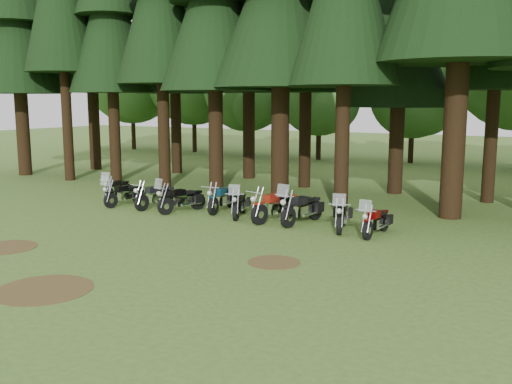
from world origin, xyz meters
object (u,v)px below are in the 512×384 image
motorcycle_2 (156,197)px  motorcycle_6 (276,207)px  motorcycle_1 (125,195)px  motorcycle_5 (239,205)px  motorcycle_0 (118,189)px  motorcycle_3 (182,200)px  motorcycle_9 (376,222)px  motorcycle_8 (341,216)px  motorcycle_4 (223,199)px  motorcycle_7 (302,209)px

motorcycle_2 → motorcycle_6: bearing=8.6°
motorcycle_6 → motorcycle_2: bearing=-163.9°
motorcycle_1 → motorcycle_5: bearing=12.9°
motorcycle_0 → motorcycle_3: motorcycle_3 is taller
motorcycle_5 → motorcycle_9: 5.29m
motorcycle_8 → motorcycle_6: bearing=159.6°
motorcycle_1 → motorcycle_5: 5.20m
motorcycle_1 → motorcycle_4: 4.22m
motorcycle_7 → motorcycle_8: motorcycle_7 is taller
motorcycle_1 → motorcycle_5: (5.18, 0.39, 0.01)m
motorcycle_5 → motorcycle_6: 1.52m
motorcycle_4 → motorcycle_8: 5.16m
motorcycle_5 → motorcycle_9: bearing=-25.6°
motorcycle_2 → motorcycle_9: motorcycle_9 is taller
motorcycle_4 → motorcycle_8: (5.11, -0.74, -0.01)m
motorcycle_2 → motorcycle_5: bearing=9.5°
motorcycle_8 → motorcycle_1: bearing=164.9°
motorcycle_3 → motorcycle_8: 6.39m
motorcycle_7 → motorcycle_9: motorcycle_7 is taller
motorcycle_5 → motorcycle_9: size_ratio=1.01×
motorcycle_1 → motorcycle_4: (4.11, 0.94, 0.03)m
motorcycle_9 → motorcycle_1: bearing=-176.9°
motorcycle_3 → motorcycle_6: (3.87, 0.35, 0.03)m
motorcycle_4 → motorcycle_1: bearing=-173.6°
motorcycle_2 → motorcycle_6: (5.25, 0.18, 0.05)m
motorcycle_8 → motorcycle_2: bearing=163.6°
motorcycle_3 → motorcycle_1: bearing=-162.9°
motorcycle_0 → motorcycle_2: (2.77, -0.80, 0.02)m
motorcycle_5 → motorcycle_7: size_ratio=0.86×
motorcycle_3 → motorcycle_4: size_ratio=0.97×
motorcycle_6 → motorcycle_7: 0.99m
motorcycle_7 → motorcycle_9: bearing=0.3°
motorcycle_1 → motorcycle_8: 9.22m
motorcycle_5 → motorcycle_0: bearing=153.4°
motorcycle_5 → motorcycle_7: (2.51, 0.03, 0.06)m
motorcycle_2 → motorcycle_8: motorcycle_8 is taller
motorcycle_3 → motorcycle_9: size_ratio=1.07×
motorcycle_6 → motorcycle_5: bearing=-166.1°
motorcycle_3 → motorcycle_4: (1.28, 0.90, 0.00)m
motorcycle_4 → motorcycle_6: size_ratio=0.95×
motorcycle_0 → motorcycle_9: (11.78, -1.01, 0.00)m
motorcycle_7 → motorcycle_3: bearing=-166.3°
motorcycle_0 → motorcycle_4: (5.43, -0.06, 0.04)m
motorcycle_1 → motorcycle_6: (6.70, 0.39, 0.07)m
motorcycle_9 → motorcycle_2: bearing=-178.2°
motorcycle_5 → motorcycle_9: motorcycle_5 is taller
motorcycle_0 → motorcycle_6: size_ratio=0.86×
motorcycle_2 → motorcycle_9: bearing=5.3°
motorcycle_8 → motorcycle_9: bearing=-26.1°
motorcycle_4 → motorcycle_5: motorcycle_5 is taller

